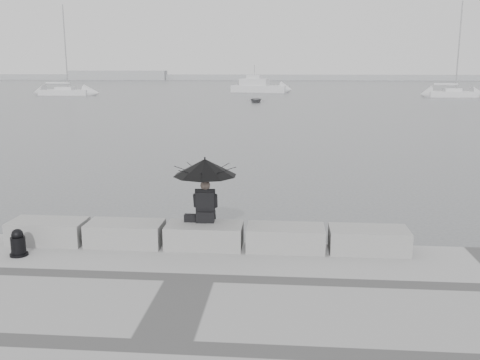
# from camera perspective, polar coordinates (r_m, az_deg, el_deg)

# --- Properties ---
(ground) EXTENTS (360.00, 360.00, 0.00)m
(ground) POSITION_cam_1_polar(r_m,az_deg,el_deg) (11.98, -3.44, -8.71)
(ground) COLOR #4A4D4F
(ground) RESTS_ON ground
(stone_block_far_left) EXTENTS (1.60, 0.80, 0.50)m
(stone_block_far_left) POSITION_cam_1_polar(r_m,az_deg,el_deg) (12.29, -19.77, -5.20)
(stone_block_far_left) COLOR gray
(stone_block_far_left) RESTS_ON promenade
(stone_block_left) EXTENTS (1.60, 0.80, 0.50)m
(stone_block_left) POSITION_cam_1_polar(r_m,az_deg,el_deg) (11.69, -12.13, -5.62)
(stone_block_left) COLOR gray
(stone_block_left) RESTS_ON promenade
(stone_block_centre) EXTENTS (1.60, 0.80, 0.50)m
(stone_block_centre) POSITION_cam_1_polar(r_m,az_deg,el_deg) (11.32, -3.82, -5.96)
(stone_block_centre) COLOR gray
(stone_block_centre) RESTS_ON promenade
(stone_block_right) EXTENTS (1.60, 0.80, 0.50)m
(stone_block_right) POSITION_cam_1_polar(r_m,az_deg,el_deg) (11.19, 4.87, -6.18)
(stone_block_right) COLOR gray
(stone_block_right) RESTS_ON promenade
(stone_block_far_right) EXTENTS (1.60, 0.80, 0.50)m
(stone_block_far_right) POSITION_cam_1_polar(r_m,az_deg,el_deg) (11.33, 13.55, -6.27)
(stone_block_far_right) COLOR gray
(stone_block_far_right) RESTS_ON promenade
(seated_person) EXTENTS (1.35, 1.35, 1.39)m
(seated_person) POSITION_cam_1_polar(r_m,az_deg,el_deg) (11.22, -3.76, 0.69)
(seated_person) COLOR black
(seated_person) RESTS_ON stone_block_centre
(bag) EXTENTS (0.25, 0.14, 0.16)m
(bag) POSITION_cam_1_polar(r_m,az_deg,el_deg) (11.44, -5.34, -4.06)
(bag) COLOR black
(bag) RESTS_ON stone_block_centre
(mooring_bollard) EXTENTS (0.36, 0.36, 0.57)m
(mooring_bollard) POSITION_cam_1_polar(r_m,az_deg,el_deg) (11.67, -22.58, -6.40)
(mooring_bollard) COLOR black
(mooring_bollard) RESTS_ON promenade
(distant_landmass) EXTENTS (180.00, 8.00, 2.80)m
(distant_landmass) POSITION_cam_1_polar(r_m,az_deg,el_deg) (165.92, 1.55, 10.92)
(distant_landmass) COLOR #96999B
(distant_landmass) RESTS_ON ground
(sailboat_left) EXTENTS (7.45, 2.69, 12.90)m
(sailboat_left) POSITION_cam_1_polar(r_m,az_deg,el_deg) (83.93, -18.14, 8.96)
(sailboat_left) COLOR silver
(sailboat_left) RESTS_ON ground
(sailboat_right) EXTENTS (6.40, 2.51, 12.90)m
(sailboat_right) POSITION_cam_1_polar(r_m,az_deg,el_deg) (80.53, 21.69, 8.61)
(sailboat_right) COLOR silver
(sailboat_right) RESTS_ON ground
(motor_cruiser) EXTENTS (9.53, 5.00, 4.50)m
(motor_cruiser) POSITION_cam_1_polar(r_m,az_deg,el_deg) (88.90, 2.11, 9.91)
(motor_cruiser) COLOR silver
(motor_cruiser) RESTS_ON ground
(dinghy) EXTENTS (3.08, 1.50, 0.51)m
(dinghy) POSITION_cam_1_polar(r_m,az_deg,el_deg) (64.53, 1.70, 8.53)
(dinghy) COLOR slate
(dinghy) RESTS_ON ground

